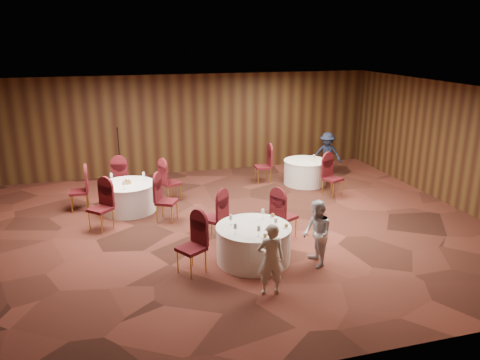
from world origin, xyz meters
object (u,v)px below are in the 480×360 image
object	(u,v)px
mic_stand	(120,167)
table_right	(305,172)
woman_b	(317,234)
woman_a	(271,259)
man_c	(327,154)
table_main	(253,244)
table_left	(128,197)

from	to	relation	value
mic_stand	table_right	bearing A→B (deg)	-16.05
mic_stand	woman_b	world-z (taller)	mic_stand
woman_a	man_c	distance (m)	7.65
table_right	man_c	distance (m)	1.27
mic_stand	woman_b	distance (m)	7.44
woman_a	man_c	size ratio (longest dim) A/B	0.94
table_main	man_c	size ratio (longest dim) A/B	1.07
table_right	table_main	bearing A→B (deg)	-124.23
table_main	table_right	xyz separation A→B (m)	(3.04, 4.48, 0.00)
table_left	mic_stand	size ratio (longest dim) A/B	0.82
woman_b	table_left	bearing A→B (deg)	-135.57
table_right	woman_a	world-z (taller)	woman_a
table_left	woman_a	bearing A→B (deg)	-65.52
table_left	woman_b	distance (m)	5.33
table_left	table_right	xyz separation A→B (m)	(5.33, 0.91, -0.00)
table_right	woman_a	xyz separation A→B (m)	(-3.13, -5.75, 0.29)
table_main	table_left	xyz separation A→B (m)	(-2.29, 3.57, 0.00)
woman_b	man_c	world-z (taller)	man_c
table_main	man_c	world-z (taller)	man_c
mic_stand	table_left	bearing A→B (deg)	-87.53
table_left	man_c	bearing A→B (deg)	13.95
table_main	mic_stand	world-z (taller)	mic_stand
table_left	table_right	bearing A→B (deg)	9.68
table_main	woman_b	size ratio (longest dim) A/B	1.12
mic_stand	woman_b	bearing A→B (deg)	-61.63
table_main	table_right	bearing A→B (deg)	55.77
woman_b	woman_a	bearing A→B (deg)	-53.41
woman_b	table_right	bearing A→B (deg)	163.36
mic_stand	man_c	world-z (taller)	mic_stand
table_left	man_c	size ratio (longest dim) A/B	1.01
mic_stand	woman_a	xyz separation A→B (m)	(2.31, -7.31, 0.14)
table_right	mic_stand	world-z (taller)	mic_stand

